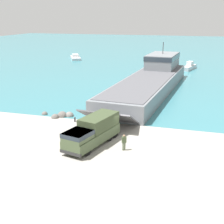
{
  "coord_description": "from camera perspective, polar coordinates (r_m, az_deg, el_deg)",
  "views": [
    {
      "loc": [
        8.49,
        -31.92,
        13.01
      ],
      "look_at": [
        -1.36,
        1.41,
        2.2
      ],
      "focal_mm": 50.0,
      "sensor_mm": 36.0,
      "label": 1
    }
  ],
  "objects": [
    {
      "name": "water_surface",
      "position": [
        126.68,
        12.77,
        10.98
      ],
      "size": [
        240.0,
        180.0,
        0.01
      ],
      "primitive_type": "cube",
      "color": "teal",
      "rests_on": "ground_plane"
    },
    {
      "name": "shoreline_rock_c",
      "position": [
        42.44,
        -7.79,
        -0.73
      ],
      "size": [
        1.18,
        1.18,
        1.18
      ],
      "primitive_type": "sphere",
      "color": "gray",
      "rests_on": "ground_plane"
    },
    {
      "name": "shoreline_rock_b",
      "position": [
        42.46,
        -9.07,
        -0.78
      ],
      "size": [
        1.38,
        1.38,
        1.38
      ],
      "primitive_type": "sphere",
      "color": "#66605B",
      "rests_on": "ground_plane"
    },
    {
      "name": "shoreline_rock_a",
      "position": [
        42.02,
        -10.36,
        -1.04
      ],
      "size": [
        1.05,
        1.05,
        1.05
      ],
      "primitive_type": "sphere",
      "color": "#66605B",
      "rests_on": "ground_plane"
    },
    {
      "name": "military_truck",
      "position": [
        32.5,
        -3.56,
        -3.52
      ],
      "size": [
        4.16,
        8.01,
        2.87
      ],
      "rotation": [
        0.0,
        0.0,
        -1.81
      ],
      "color": "#475638",
      "rests_on": "ground_plane"
    },
    {
      "name": "soldier_on_ramp",
      "position": [
        31.29,
        2.21,
        -5.36
      ],
      "size": [
        0.5,
        0.45,
        1.69
      ],
      "rotation": [
        0.0,
        0.0,
        2.17
      ],
      "color": "#475638",
      "rests_on": "ground_plane"
    },
    {
      "name": "moored_boat_b",
      "position": [
        98.65,
        -6.7,
        9.88
      ],
      "size": [
        6.17,
        8.54,
        1.48
      ],
      "rotation": [
        0.0,
        0.0,
        3.63
      ],
      "color": "#B7BABF",
      "rests_on": "ground_plane"
    },
    {
      "name": "mooring_bollard",
      "position": [
        39.98,
        -6.81,
        -1.31
      ],
      "size": [
        0.24,
        0.24,
        0.63
      ],
      "color": "#333338",
      "rests_on": "ground_plane"
    },
    {
      "name": "landing_craft",
      "position": [
        57.67,
        7.24,
        6.06
      ],
      "size": [
        10.09,
        39.08,
        7.78
      ],
      "rotation": [
        0.0,
        0.0,
        -0.07
      ],
      "color": "gray",
      "rests_on": "ground_plane"
    },
    {
      "name": "ground_plane",
      "position": [
        35.5,
        1.47,
        -4.22
      ],
      "size": [
        240.0,
        240.0,
        0.0
      ],
      "primitive_type": "plane",
      "color": "#9E998E"
    },
    {
      "name": "shoreline_rock_d",
      "position": [
        43.74,
        -12.21,
        -0.43
      ],
      "size": [
        0.81,
        0.81,
        0.81
      ],
      "primitive_type": "sphere",
      "color": "#66605B",
      "rests_on": "ground_plane"
    },
    {
      "name": "moored_boat_c",
      "position": [
        81.14,
        13.95,
        8.02
      ],
      "size": [
        3.53,
        7.03,
        1.97
      ],
      "rotation": [
        0.0,
        0.0,
        2.88
      ],
      "color": "#B7BABF",
      "rests_on": "ground_plane"
    }
  ]
}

